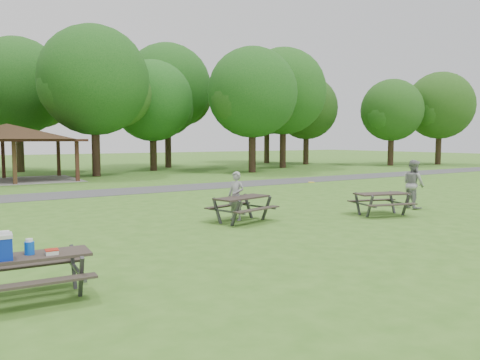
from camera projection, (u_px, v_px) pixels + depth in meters
name	position (u px, v px, depth m)	size (l,w,h in m)	color
ground	(289.00, 240.00, 12.82)	(160.00, 160.00, 0.00)	#3C6F1F
asphalt_path	(120.00, 192.00, 24.48)	(120.00, 3.20, 0.02)	#444547
pavilion	(7.00, 134.00, 30.36)	(8.60, 7.01, 3.76)	#361F13
tree_row_e	(95.00, 84.00, 34.23)	(8.40, 8.00, 11.02)	black
tree_row_f	(153.00, 103.00, 40.49)	(7.35, 7.00, 9.55)	black
tree_row_g	(253.00, 95.00, 38.31)	(7.77, 7.40, 10.25)	black
tree_row_h	(284.00, 94.00, 44.45)	(8.61, 8.20, 11.37)	#301E15
tree_row_i	(307.00, 110.00, 50.73)	(7.14, 6.80, 9.52)	#2F1E15
tree_row_j	(392.00, 112.00, 48.62)	(6.72, 6.40, 8.96)	black
tree_deep_b	(19.00, 89.00, 38.70)	(8.40, 8.00, 11.13)	black
tree_deep_c	(168.00, 90.00, 44.92)	(8.82, 8.40, 11.90)	black
tree_deep_d	(267.00, 102.00, 53.30)	(8.40, 8.00, 11.27)	black
tree_flank_right	(440.00, 108.00, 50.60)	(7.56, 7.20, 9.97)	black
picnic_table_near	(22.00, 259.00, 7.88)	(1.94, 1.60, 1.28)	#302723
picnic_table_middle	(242.00, 203.00, 15.54)	(2.33, 2.04, 0.86)	#2A231F
picnic_table_far	(382.00, 198.00, 16.88)	(2.26, 2.00, 0.83)	#302723
frisbee_in_flight	(311.00, 182.00, 16.85)	(0.29, 0.29, 0.02)	yellow
frisbee_thrower	(236.00, 196.00, 15.83)	(0.60, 0.40, 1.66)	gray
frisbee_catcher	(413.00, 184.00, 18.54)	(0.94, 0.73, 1.93)	gray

